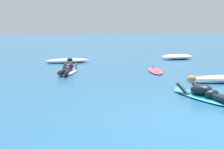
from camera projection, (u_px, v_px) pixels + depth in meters
ground_plane at (139, 63)px, 16.04m from camera, size 120.00×120.00×0.00m
surfer_near at (205, 93)px, 8.03m from camera, size 1.26×2.68×0.55m
surfer_far at (68, 69)px, 12.67m from camera, size 0.78×2.74×0.53m
drifting_surfboard at (155, 71)px, 12.91m from camera, size 0.64×2.05×0.16m
whitewater_mid_left at (177, 57)px, 17.64m from camera, size 1.86×1.32×0.27m
whitewater_mid_right at (68, 61)px, 15.89m from camera, size 2.15×1.06×0.21m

